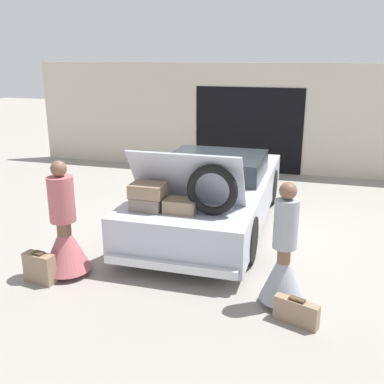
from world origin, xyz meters
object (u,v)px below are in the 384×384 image
person_left (65,236)px  suitcase_beside_left_person (40,268)px  person_right (283,263)px  suitcase_beside_right_person (296,312)px  car (212,193)px

person_left → suitcase_beside_left_person: (-0.23, -0.32, -0.37)m
person_left → person_right: 3.01m
person_right → suitcase_beside_right_person: bearing=-156.4°
suitcase_beside_left_person → person_left: bearing=54.4°
person_right → suitcase_beside_left_person: (-3.24, -0.34, -0.36)m
person_right → suitcase_beside_left_person: size_ratio=3.37×
suitcase_beside_right_person → person_right: bearing=117.7°
car → suitcase_beside_right_person: car is taller
person_left → suitcase_beside_right_person: size_ratio=3.06×
car → suitcase_beside_left_person: (-1.73, -2.82, -0.38)m
car → suitcase_beside_left_person: car is taller
car → suitcase_beside_left_person: 3.33m
person_left → person_right: person_left is taller
car → suitcase_beside_right_person: (1.71, -2.87, -0.44)m
person_right → suitcase_beside_right_person: (0.20, -0.39, -0.42)m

